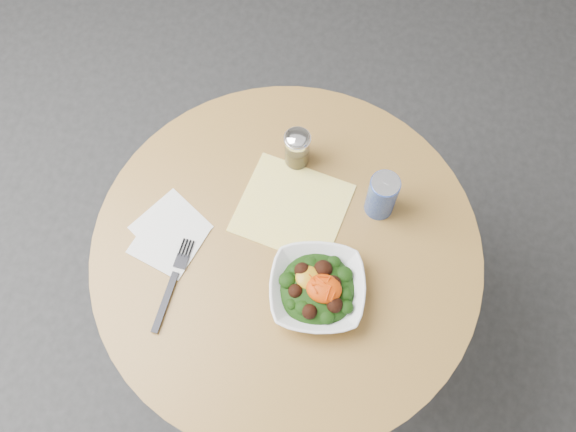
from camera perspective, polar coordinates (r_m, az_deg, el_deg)
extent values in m
plane|color=#2B2B2D|center=(2.19, -0.10, -9.96)|extent=(6.00, 6.00, 0.00)
cylinder|color=black|center=(2.17, -0.10, -9.86)|extent=(0.52, 0.52, 0.03)
cylinder|color=black|center=(1.84, -0.12, -7.35)|extent=(0.10, 0.10, 0.71)
cylinder|color=#A6743C|center=(1.49, -0.15, -3.29)|extent=(0.90, 0.90, 0.04)
cube|color=yellow|center=(1.51, 0.38, 0.73)|extent=(0.28, 0.26, 0.00)
cube|color=white|center=(1.51, -10.40, -0.99)|extent=(0.20, 0.20, 0.00)
cube|color=white|center=(1.50, -10.57, -2.16)|extent=(0.18, 0.18, 0.00)
imported|color=white|center=(1.41, 2.60, -6.53)|extent=(0.24, 0.24, 0.05)
ellipsoid|color=black|center=(1.41, 2.60, -6.55)|extent=(0.17, 0.17, 0.06)
ellipsoid|color=#BF8613|center=(1.39, 1.77, -5.48)|extent=(0.05, 0.05, 0.02)
ellipsoid|color=#D83904|center=(1.38, 3.21, -6.47)|extent=(0.08, 0.07, 0.03)
cube|color=black|center=(1.45, -10.87, -7.52)|extent=(0.03, 0.14, 0.00)
cube|color=black|center=(1.48, -9.26, -3.43)|extent=(0.03, 0.08, 0.00)
cylinder|color=silver|center=(1.52, 0.81, 5.89)|extent=(0.06, 0.06, 0.09)
cylinder|color=olive|center=(1.54, 0.80, 5.52)|extent=(0.05, 0.05, 0.05)
cylinder|color=silver|center=(1.48, 0.84, 6.83)|extent=(0.06, 0.06, 0.01)
ellipsoid|color=silver|center=(1.48, 0.84, 6.94)|extent=(0.06, 0.06, 0.03)
cylinder|color=#0D2299|center=(1.47, 8.35, 1.80)|extent=(0.07, 0.07, 0.13)
cylinder|color=silver|center=(1.41, 8.69, 2.92)|extent=(0.06, 0.06, 0.00)
cube|color=silver|center=(1.41, 8.87, 3.22)|extent=(0.02, 0.02, 0.00)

